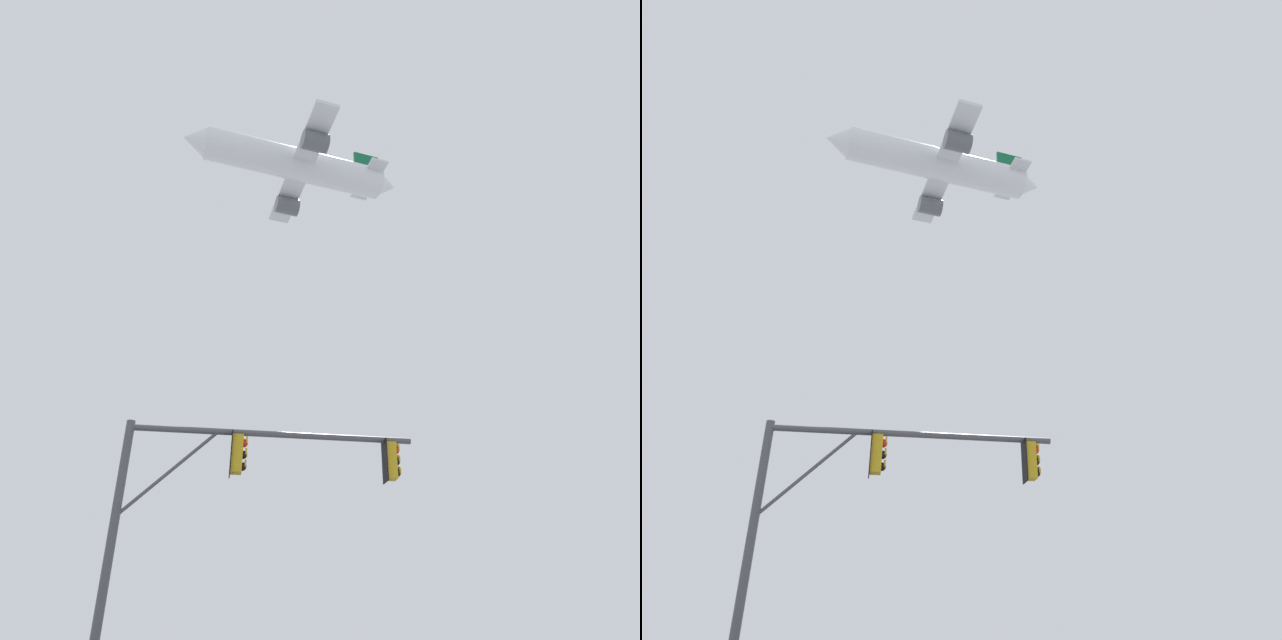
# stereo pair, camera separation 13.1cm
# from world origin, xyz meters

# --- Properties ---
(signal_pole_near) EXTENTS (6.83, 1.38, 6.15)m
(signal_pole_near) POSITION_xyz_m (-2.25, 8.76, 4.68)
(signal_pole_near) COLOR #4C4C51
(signal_pole_near) RESTS_ON ground
(airplane) EXTENTS (22.57, 17.43, 6.27)m
(airplane) POSITION_xyz_m (-2.93, 39.39, 44.47)
(airplane) COLOR white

